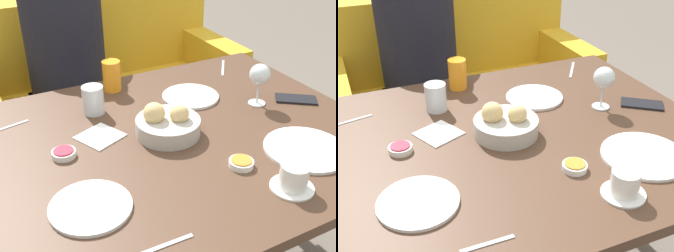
% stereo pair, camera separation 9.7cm
% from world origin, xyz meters
% --- Properties ---
extents(dining_table, '(1.33, 1.05, 0.71)m').
position_xyz_m(dining_table, '(0.00, 0.00, 0.62)').
color(dining_table, '#4C3323').
rests_on(dining_table, ground_plane).
extents(couch, '(1.42, 0.70, 0.90)m').
position_xyz_m(couch, '(0.13, 1.04, 0.32)').
color(couch, gold).
rests_on(couch, ground_plane).
extents(seated_person, '(0.37, 0.48, 1.25)m').
position_xyz_m(seated_person, '(-0.09, 0.89, 0.53)').
color(seated_person, '#23232D').
rests_on(seated_person, ground_plane).
extents(bread_basket, '(0.21, 0.21, 0.11)m').
position_xyz_m(bread_basket, '(-0.01, 0.02, 0.74)').
color(bread_basket, '#B2ADA3').
rests_on(bread_basket, dining_table).
extents(plate_near_left, '(0.21, 0.21, 0.01)m').
position_xyz_m(plate_near_left, '(-0.35, -0.21, 0.71)').
color(plate_near_left, white).
rests_on(plate_near_left, dining_table).
extents(plate_near_right, '(0.26, 0.26, 0.01)m').
position_xyz_m(plate_near_right, '(0.32, -0.26, 0.71)').
color(plate_near_right, white).
rests_on(plate_near_right, dining_table).
extents(plate_far_center, '(0.22, 0.22, 0.01)m').
position_xyz_m(plate_far_center, '(0.20, 0.22, 0.71)').
color(plate_far_center, white).
rests_on(plate_far_center, dining_table).
extents(juice_glass, '(0.07, 0.07, 0.12)m').
position_xyz_m(juice_glass, '(-0.04, 0.42, 0.77)').
color(juice_glass, orange).
rests_on(juice_glass, dining_table).
extents(water_tumbler, '(0.08, 0.08, 0.10)m').
position_xyz_m(water_tumbler, '(-0.17, 0.28, 0.76)').
color(water_tumbler, silver).
rests_on(water_tumbler, dining_table).
extents(wine_glass, '(0.08, 0.08, 0.16)m').
position_xyz_m(wine_glass, '(0.39, 0.06, 0.82)').
color(wine_glass, silver).
rests_on(wine_glass, dining_table).
extents(coffee_cup, '(0.12, 0.12, 0.07)m').
position_xyz_m(coffee_cup, '(0.16, -0.38, 0.74)').
color(coffee_cup, white).
rests_on(coffee_cup, dining_table).
extents(jam_bowl_berry, '(0.07, 0.07, 0.02)m').
position_xyz_m(jam_bowl_berry, '(-0.34, 0.05, 0.72)').
color(jam_bowl_berry, white).
rests_on(jam_bowl_berry, dining_table).
extents(jam_bowl_honey, '(0.07, 0.07, 0.02)m').
position_xyz_m(jam_bowl_honey, '(0.10, -0.24, 0.72)').
color(jam_bowl_honey, white).
rests_on(jam_bowl_honey, dining_table).
extents(fork_silver, '(0.17, 0.05, 0.00)m').
position_xyz_m(fork_silver, '(-0.48, 0.31, 0.71)').
color(fork_silver, '#B7B7BC').
rests_on(fork_silver, dining_table).
extents(knife_silver, '(0.11, 0.15, 0.00)m').
position_xyz_m(knife_silver, '(0.48, 0.41, 0.71)').
color(knife_silver, '#B7B7BC').
rests_on(knife_silver, dining_table).
extents(spoon_coffee, '(0.13, 0.01, 0.00)m').
position_xyz_m(spoon_coffee, '(-0.24, -0.41, 0.71)').
color(spoon_coffee, '#B7B7BC').
rests_on(spoon_coffee, dining_table).
extents(napkin, '(0.16, 0.16, 0.00)m').
position_xyz_m(napkin, '(-0.21, 0.11, 0.71)').
color(napkin, white).
rests_on(napkin, dining_table).
extents(cell_phone, '(0.16, 0.15, 0.01)m').
position_xyz_m(cell_phone, '(0.54, 0.01, 0.71)').
color(cell_phone, black).
rests_on(cell_phone, dining_table).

